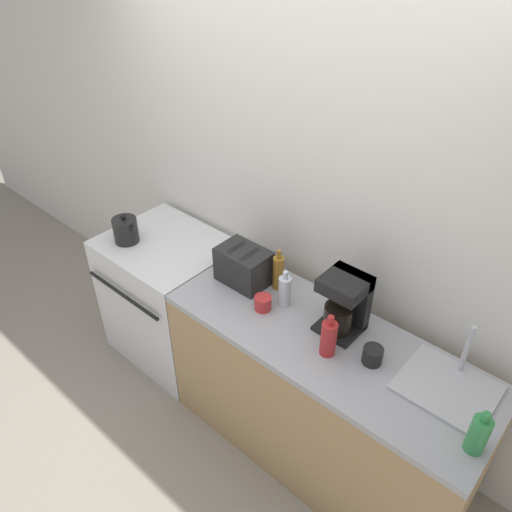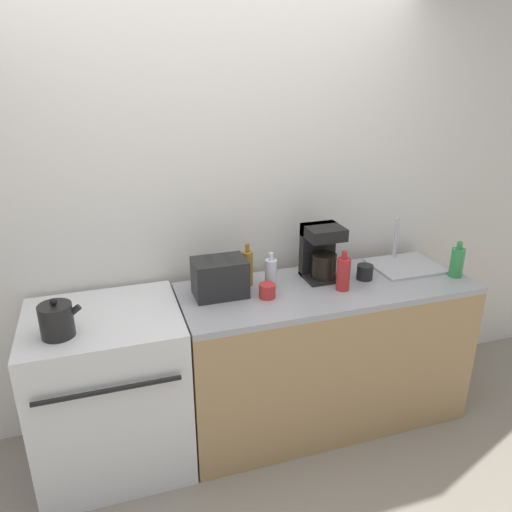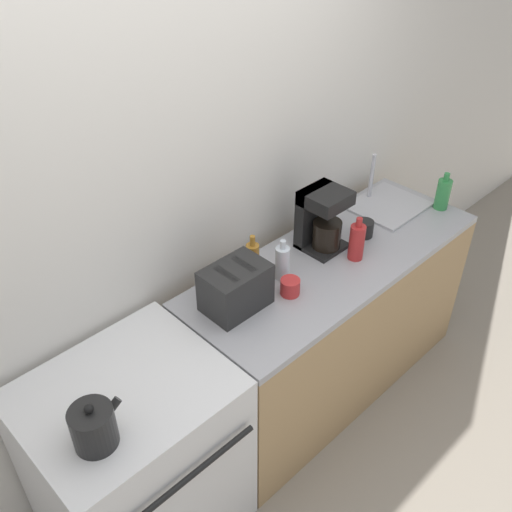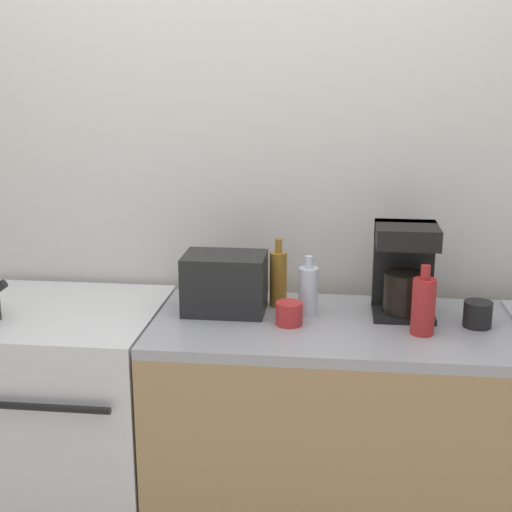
# 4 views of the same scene
# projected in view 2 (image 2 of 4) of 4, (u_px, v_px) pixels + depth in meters

# --- Properties ---
(ground_plane) EXTENTS (12.00, 12.00, 0.00)m
(ground_plane) POSITION_uv_depth(u_px,v_px,m) (244.00, 472.00, 2.75)
(ground_plane) COLOR gray
(wall_back) EXTENTS (8.00, 0.05, 2.60)m
(wall_back) POSITION_uv_depth(u_px,v_px,m) (207.00, 210.00, 2.90)
(wall_back) COLOR silver
(wall_back) RESTS_ON ground_plane
(stove) EXTENTS (0.78, 0.70, 0.91)m
(stove) POSITION_uv_depth(u_px,v_px,m) (110.00, 389.00, 2.68)
(stove) COLOR silver
(stove) RESTS_ON ground_plane
(counter_block) EXTENTS (1.70, 0.62, 0.91)m
(counter_block) POSITION_uv_depth(u_px,v_px,m) (324.00, 353.00, 3.03)
(counter_block) COLOR tan
(counter_block) RESTS_ON ground_plane
(kettle) EXTENTS (0.19, 0.15, 0.19)m
(kettle) POSITION_uv_depth(u_px,v_px,m) (57.00, 320.00, 2.31)
(kettle) COLOR black
(kettle) RESTS_ON stove
(toaster) EXTENTS (0.29, 0.20, 0.21)m
(toaster) POSITION_uv_depth(u_px,v_px,m) (220.00, 277.00, 2.71)
(toaster) COLOR black
(toaster) RESTS_ON counter_block
(coffee_maker) EXTENTS (0.21, 0.21, 0.32)m
(coffee_maker) POSITION_uv_depth(u_px,v_px,m) (321.00, 251.00, 2.91)
(coffee_maker) COLOR black
(coffee_maker) RESTS_ON counter_block
(sink_tray) EXTENTS (0.41, 0.35, 0.28)m
(sink_tray) POSITION_uv_depth(u_px,v_px,m) (405.00, 264.00, 3.12)
(sink_tray) COLOR #B7B7BC
(sink_tray) RESTS_ON counter_block
(bottle_clear) EXTENTS (0.07, 0.07, 0.21)m
(bottle_clear) POSITION_uv_depth(u_px,v_px,m) (271.00, 273.00, 2.80)
(bottle_clear) COLOR silver
(bottle_clear) RESTS_ON counter_block
(bottle_green) EXTENTS (0.08, 0.08, 0.22)m
(bottle_green) POSITION_uv_depth(u_px,v_px,m) (457.00, 262.00, 2.95)
(bottle_green) COLOR #338C47
(bottle_green) RESTS_ON counter_block
(bottle_amber) EXTENTS (0.06, 0.06, 0.25)m
(bottle_amber) POSITION_uv_depth(u_px,v_px,m) (247.00, 268.00, 2.83)
(bottle_amber) COLOR #9E6B23
(bottle_amber) RESTS_ON counter_block
(bottle_red) EXTENTS (0.08, 0.08, 0.23)m
(bottle_red) POSITION_uv_depth(u_px,v_px,m) (343.00, 274.00, 2.78)
(bottle_red) COLOR #B72828
(bottle_red) RESTS_ON counter_block
(cup_black) EXTENTS (0.09, 0.09, 0.09)m
(cup_black) POSITION_uv_depth(u_px,v_px,m) (365.00, 272.00, 2.93)
(cup_black) COLOR black
(cup_black) RESTS_ON counter_block
(cup_red) EXTENTS (0.09, 0.09, 0.08)m
(cup_red) POSITION_uv_depth(u_px,v_px,m) (267.00, 291.00, 2.70)
(cup_red) COLOR red
(cup_red) RESTS_ON counter_block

